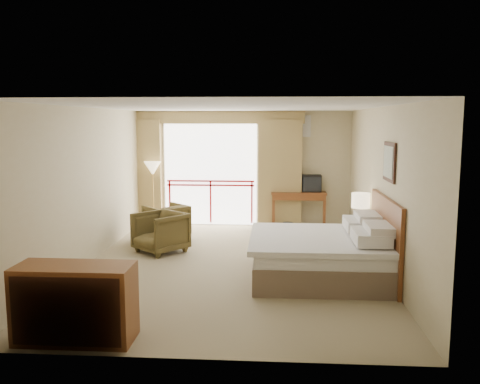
# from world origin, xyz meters

# --- Properties ---
(floor) EXTENTS (7.00, 7.00, 0.00)m
(floor) POSITION_xyz_m (0.00, 0.00, 0.00)
(floor) COLOR gray
(floor) RESTS_ON ground
(ceiling) EXTENTS (7.00, 7.00, 0.00)m
(ceiling) POSITION_xyz_m (0.00, 0.00, 2.70)
(ceiling) COLOR white
(ceiling) RESTS_ON wall_back
(wall_back) EXTENTS (5.00, 0.00, 5.00)m
(wall_back) POSITION_xyz_m (0.00, 3.50, 1.35)
(wall_back) COLOR #C5B78D
(wall_back) RESTS_ON ground
(wall_front) EXTENTS (5.00, 0.00, 5.00)m
(wall_front) POSITION_xyz_m (0.00, -3.50, 1.35)
(wall_front) COLOR #C5B78D
(wall_front) RESTS_ON ground
(wall_left) EXTENTS (0.00, 7.00, 7.00)m
(wall_left) POSITION_xyz_m (-2.50, 0.00, 1.35)
(wall_left) COLOR #C5B78D
(wall_left) RESTS_ON ground
(wall_right) EXTENTS (0.00, 7.00, 7.00)m
(wall_right) POSITION_xyz_m (2.50, 0.00, 1.35)
(wall_right) COLOR #C5B78D
(wall_right) RESTS_ON ground
(balcony_door) EXTENTS (2.40, 0.00, 2.40)m
(balcony_door) POSITION_xyz_m (-0.80, 3.48, 1.20)
(balcony_door) COLOR white
(balcony_door) RESTS_ON wall_back
(balcony_railing) EXTENTS (2.09, 0.03, 1.02)m
(balcony_railing) POSITION_xyz_m (-0.80, 3.46, 0.81)
(balcony_railing) COLOR #A40E13
(balcony_railing) RESTS_ON wall_back
(curtain_left) EXTENTS (1.00, 0.26, 2.50)m
(curtain_left) POSITION_xyz_m (-2.45, 3.35, 1.25)
(curtain_left) COLOR olive
(curtain_left) RESTS_ON wall_back
(curtain_right) EXTENTS (1.00, 0.26, 2.50)m
(curtain_right) POSITION_xyz_m (0.85, 3.35, 1.25)
(curtain_right) COLOR olive
(curtain_right) RESTS_ON wall_back
(valance) EXTENTS (4.40, 0.22, 0.28)m
(valance) POSITION_xyz_m (-0.80, 3.38, 2.55)
(valance) COLOR olive
(valance) RESTS_ON wall_back
(hvac_vent) EXTENTS (0.50, 0.04, 0.50)m
(hvac_vent) POSITION_xyz_m (1.30, 3.47, 2.35)
(hvac_vent) COLOR silver
(hvac_vent) RESTS_ON wall_back
(bed) EXTENTS (2.13, 2.06, 0.97)m
(bed) POSITION_xyz_m (1.50, -0.60, 0.38)
(bed) COLOR brown
(bed) RESTS_ON floor
(headboard) EXTENTS (0.06, 2.10, 1.30)m
(headboard) POSITION_xyz_m (2.46, -0.60, 0.65)
(headboard) COLOR #612F15
(headboard) RESTS_ON wall_right
(framed_art) EXTENTS (0.04, 0.72, 0.60)m
(framed_art) POSITION_xyz_m (2.47, -0.60, 1.85)
(framed_art) COLOR black
(framed_art) RESTS_ON wall_right
(nightstand) EXTENTS (0.40, 0.48, 0.56)m
(nightstand) POSITION_xyz_m (2.30, 0.78, 0.28)
(nightstand) COLOR #612F15
(nightstand) RESTS_ON floor
(table_lamp) EXTENTS (0.33, 0.33, 0.58)m
(table_lamp) POSITION_xyz_m (2.30, 0.83, 1.01)
(table_lamp) COLOR tan
(table_lamp) RESTS_ON nightstand
(phone) EXTENTS (0.23, 0.21, 0.09)m
(phone) POSITION_xyz_m (2.25, 0.63, 0.60)
(phone) COLOR black
(phone) RESTS_ON nightstand
(desk) EXTENTS (1.27, 0.62, 0.83)m
(desk) POSITION_xyz_m (1.29, 3.45, 0.65)
(desk) COLOR #612F15
(desk) RESTS_ON floor
(tv) EXTENTS (0.44, 0.35, 0.40)m
(tv) POSITION_xyz_m (1.59, 3.39, 1.03)
(tv) COLOR black
(tv) RESTS_ON desk
(coffee_maker) EXTENTS (0.15, 0.15, 0.29)m
(coffee_maker) POSITION_xyz_m (0.94, 3.39, 0.97)
(coffee_maker) COLOR black
(coffee_maker) RESTS_ON desk
(cup) EXTENTS (0.10, 0.10, 0.11)m
(cup) POSITION_xyz_m (1.09, 3.34, 0.88)
(cup) COLOR white
(cup) RESTS_ON desk
(wastebasket) EXTENTS (0.27, 0.27, 0.27)m
(wastebasket) POSITION_xyz_m (1.03, 2.48, 0.13)
(wastebasket) COLOR black
(wastebasket) RESTS_ON floor
(armchair_far) EXTENTS (1.10, 1.10, 0.72)m
(armchair_far) POSITION_xyz_m (-1.57, 2.01, 0.00)
(armchair_far) COLOR #423619
(armchair_far) RESTS_ON floor
(armchair_near) EXTENTS (1.17, 1.17, 0.77)m
(armchair_near) POSITION_xyz_m (-1.42, 0.80, 0.00)
(armchair_near) COLOR #423619
(armchair_near) RESTS_ON floor
(side_table) EXTENTS (0.55, 0.55, 0.60)m
(side_table) POSITION_xyz_m (-1.84, 1.34, 0.41)
(side_table) COLOR black
(side_table) RESTS_ON floor
(book) EXTENTS (0.16, 0.21, 0.02)m
(book) POSITION_xyz_m (-1.84, 1.34, 0.61)
(book) COLOR white
(book) RESTS_ON side_table
(floor_lamp) EXTENTS (0.39, 0.39, 1.53)m
(floor_lamp) POSITION_xyz_m (-2.11, 3.12, 1.32)
(floor_lamp) COLOR tan
(floor_lamp) RESTS_ON floor
(dresser) EXTENTS (1.31, 0.56, 0.88)m
(dresser) POSITION_xyz_m (-1.50, -3.13, 0.44)
(dresser) COLOR #612F15
(dresser) RESTS_ON floor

